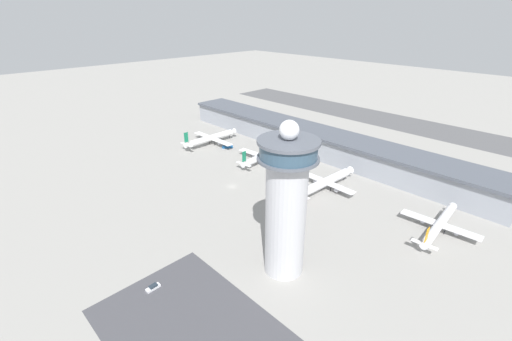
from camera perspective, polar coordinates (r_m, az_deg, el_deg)
ground_plane at (r=177.42m, az=-4.05°, el=-2.66°), size 1000.00×1000.00×0.00m
terminal_building at (r=221.93m, az=9.82°, el=4.94°), size 219.02×25.00×14.97m
runway_strip at (r=309.39m, az=21.25°, el=7.82°), size 328.53×44.00×0.01m
control_tower at (r=109.90m, az=5.04°, el=-5.40°), size 18.98×18.98×53.77m
parking_lot_surface at (r=106.50m, az=-9.54°, el=-25.68°), size 64.00×40.00×0.01m
airplane_gate_alpha at (r=234.35m, az=-7.43°, el=5.40°), size 36.99×41.97×13.12m
airplane_gate_bravo at (r=203.86m, az=1.21°, el=2.40°), size 37.83×35.67×11.89m
airplane_gate_charlie at (r=175.64m, az=11.60°, el=-1.88°), size 31.54×43.00×13.45m
airplane_gate_delta at (r=158.67m, az=28.27°, el=-7.90°), size 30.90×38.94×11.02m
service_truck_catering at (r=179.46m, az=3.75°, el=-2.01°), size 6.47×3.57×2.42m
service_truck_fuel at (r=228.33m, az=-4.81°, el=4.01°), size 5.88×7.29×2.67m
car_navy_sedan at (r=122.05m, az=-16.77°, el=-18.14°), size 1.96×4.81×1.37m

